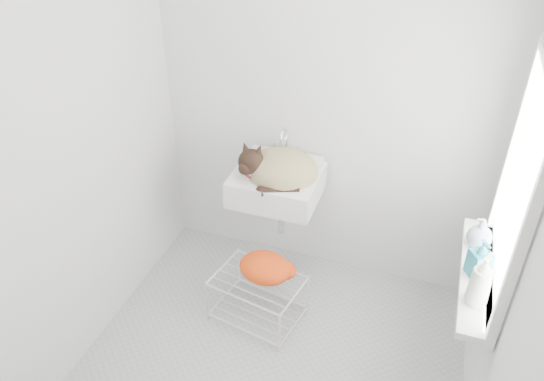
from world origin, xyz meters
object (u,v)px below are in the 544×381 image
(wire_rack, at_px, (258,299))
(cat, at_px, (278,169))
(bottle_a, at_px, (474,302))
(sink, at_px, (277,173))
(bottle_b, at_px, (476,274))
(bottle_c, at_px, (477,245))

(wire_rack, bearing_deg, cat, 91.15)
(wire_rack, height_order, bottle_a, bottle_a)
(sink, relative_size, bottle_a, 2.40)
(bottle_a, xyz_separation_m, bottle_b, (0.00, 0.20, 0.00))
(sink, xyz_separation_m, bottle_c, (1.23, -0.33, 0.00))
(wire_rack, bearing_deg, bottle_c, 4.74)
(bottle_a, bearing_deg, bottle_c, 90.00)
(sink, height_order, wire_rack, sink)
(cat, xyz_separation_m, bottle_c, (1.21, -0.31, -0.04))
(bottle_a, bearing_deg, cat, 148.47)
(bottle_a, bearing_deg, bottle_b, 90.00)
(bottle_a, relative_size, bottle_c, 1.36)
(sink, distance_m, bottle_b, 1.35)
(wire_rack, distance_m, bottle_b, 1.40)
(sink, distance_m, wire_rack, 0.82)
(wire_rack, distance_m, bottle_c, 1.40)
(bottle_a, xyz_separation_m, bottle_c, (0.00, 0.43, 0.00))
(sink, height_order, bottle_c, sink)
(cat, height_order, bottle_b, cat)
(wire_rack, xyz_separation_m, bottle_a, (1.21, -0.33, 0.70))
(cat, relative_size, bottle_b, 2.43)
(bottle_a, height_order, bottle_c, bottle_a)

